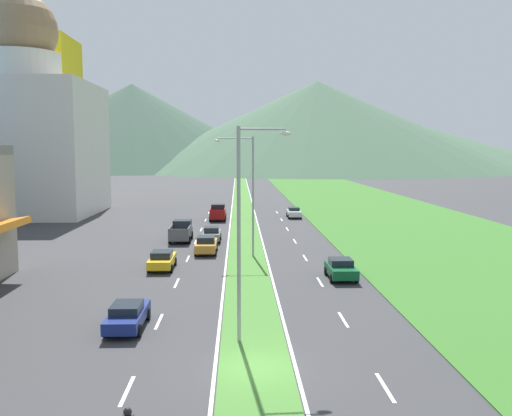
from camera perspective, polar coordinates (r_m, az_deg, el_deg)
ground_plane at (r=25.27m, az=-0.06°, el=-15.94°), size 600.00×600.00×0.00m
grass_median at (r=83.96m, az=-1.32°, el=-0.47°), size 3.20×240.00×0.06m
grass_verge_right at (r=86.62m, az=12.44°, el=-0.41°), size 24.00×240.00×0.06m
lane_dash_left_2 at (r=23.70m, az=-12.93°, el=-17.61°), size 0.16×2.80×0.01m
lane_dash_left_3 at (r=31.97m, az=-9.81°, el=-11.26°), size 0.16×2.80×0.01m
lane_dash_left_4 at (r=40.53m, az=-8.05°, el=-7.54°), size 0.16×2.80×0.01m
lane_dash_left_5 at (r=49.22m, az=-6.92°, el=-5.12°), size 0.16×2.80×0.01m
lane_dash_left_6 at (r=57.98m, az=-6.14°, el=-3.42°), size 0.16×2.80×0.01m
lane_dash_left_7 at (r=66.79m, az=-5.57°, el=-2.18°), size 0.16×2.80×0.01m
lane_dash_left_8 at (r=75.63m, az=-5.13°, el=-1.22°), size 0.16×2.80×0.01m
lane_dash_left_9 at (r=84.49m, az=-4.78°, el=-0.46°), size 0.16×2.80×0.01m
lane_dash_right_2 at (r=24.01m, az=12.96°, el=-17.29°), size 0.16×2.80×0.01m
lane_dash_right_3 at (r=32.20m, az=8.84°, el=-11.12°), size 0.16×2.80×0.01m
lane_dash_right_4 at (r=40.71m, az=6.50°, el=-7.46°), size 0.16×2.80×0.01m
lane_dash_right_5 at (r=49.37m, az=5.00°, el=-5.06°), size 0.16×2.80×0.01m
lane_dash_right_6 at (r=58.11m, az=3.96°, el=-3.38°), size 0.16×2.80×0.01m
lane_dash_right_7 at (r=66.90m, az=3.19°, el=-2.14°), size 0.16×2.80×0.01m
lane_dash_right_8 at (r=75.73m, az=2.60°, el=-1.19°), size 0.16×2.80×0.01m
lane_dash_right_9 at (r=84.58m, az=2.13°, el=-0.44°), size 0.16×2.80×0.01m
edge_line_median_left at (r=83.97m, az=-2.52°, el=-0.49°), size 0.16×240.00×0.01m
edge_line_median_right at (r=84.00m, az=-0.13°, el=-0.48°), size 0.16×240.00×0.01m
domed_building at (r=88.26m, az=-22.44°, el=7.29°), size 19.88×19.88×31.40m
midrise_colored at (r=108.11m, az=-21.14°, el=8.22°), size 12.62×12.62×28.88m
hill_far_left at (r=284.29m, az=-12.40°, el=8.08°), size 153.76×153.76×41.21m
hill_far_center at (r=267.64m, az=6.20°, el=8.31°), size 180.44×180.44×41.10m
hill_far_right at (r=337.43m, az=15.70°, el=6.17°), size 160.44×160.44×23.96m
street_lamp_near at (r=27.07m, az=-1.24°, el=-1.42°), size 2.62×0.34×10.53m
street_lamp_mid at (r=49.00m, az=-0.72°, el=1.99°), size 3.45×0.30×10.52m
car_0 at (r=41.74m, az=8.61°, el=-6.10°), size 2.01×4.06×1.47m
car_1 at (r=58.01m, az=-4.51°, el=-2.64°), size 1.86×4.33×1.52m
car_2 at (r=45.23m, az=-9.50°, el=-5.18°), size 1.93×4.55×1.46m
car_3 at (r=30.94m, az=-12.90°, el=-10.53°), size 1.88×4.63×1.38m
car_4 at (r=51.53m, az=-5.07°, el=-3.70°), size 1.96×4.71×1.58m
car_5 at (r=77.83m, az=3.86°, el=-0.45°), size 1.86×4.00×1.45m
pickup_truck_0 at (r=58.76m, az=-7.59°, el=-2.35°), size 2.18×5.40×2.00m
pickup_truck_1 at (r=75.70m, az=-3.88°, el=-0.46°), size 2.18×5.40×2.00m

